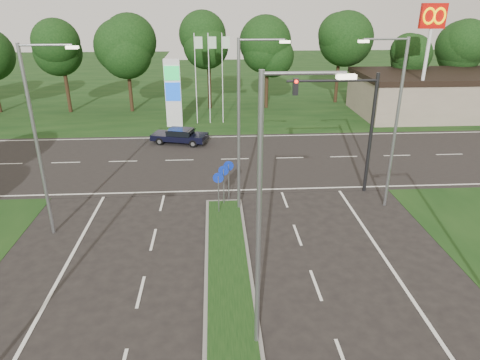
{
  "coord_description": "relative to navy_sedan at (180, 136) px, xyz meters",
  "views": [
    {
      "loc": [
        -0.44,
        -5.03,
        10.63
      ],
      "look_at": [
        0.8,
        14.91,
        2.2
      ],
      "focal_mm": 32.0,
      "sensor_mm": 36.0,
      "label": 1
    }
  ],
  "objects": [
    {
      "name": "verge_far",
      "position": [
        3.21,
        27.01,
        -0.64
      ],
      "size": [
        160.0,
        50.0,
        0.02
      ],
      "primitive_type": "cube",
      "color": "black",
      "rests_on": "ground"
    },
    {
      "name": "cross_road",
      "position": [
        3.21,
        -3.99,
        -0.64
      ],
      "size": [
        160.0,
        12.0,
        0.02
      ],
      "primitive_type": "cube",
      "color": "black",
      "rests_on": "ground"
    },
    {
      "name": "commercial_building",
      "position": [
        25.21,
        8.01,
        1.36
      ],
      "size": [
        16.0,
        9.0,
        4.0
      ],
      "primitive_type": "cube",
      "color": "gray",
      "rests_on": "ground"
    },
    {
      "name": "streetlight_median_near",
      "position": [
        4.21,
        -21.99,
        4.44
      ],
      "size": [
        2.53,
        0.22,
        9.0
      ],
      "color": "gray",
      "rests_on": "ground"
    },
    {
      "name": "streetlight_median_far",
      "position": [
        4.21,
        -11.99,
        4.44
      ],
      "size": [
        2.53,
        0.22,
        9.0
      ],
      "color": "gray",
      "rests_on": "ground"
    },
    {
      "name": "streetlight_left_far",
      "position": [
        -5.09,
        -13.99,
        4.44
      ],
      "size": [
        2.53,
        0.22,
        9.0
      ],
      "color": "gray",
      "rests_on": "ground"
    },
    {
      "name": "streetlight_right_far",
      "position": [
        12.01,
        -11.99,
        4.44
      ],
      "size": [
        2.53,
        0.22,
        9.0
      ],
      "rotation": [
        0.0,
        0.0,
        3.14
      ],
      "color": "gray",
      "rests_on": "ground"
    },
    {
      "name": "traffic_signal",
      "position": [
        10.4,
        -10.0,
        4.01
      ],
      "size": [
        5.1,
        0.42,
        7.0
      ],
      "color": "black",
      "rests_on": "ground"
    },
    {
      "name": "median_signs",
      "position": [
        3.21,
        -11.59,
        1.08
      ],
      "size": [
        1.16,
        1.76,
        2.38
      ],
      "color": "gray",
      "rests_on": "ground"
    },
    {
      "name": "gas_pylon",
      "position": [
        -0.58,
        5.05,
        2.56
      ],
      "size": [
        5.8,
        1.26,
        8.0
      ],
      "color": "silver",
      "rests_on": "ground"
    },
    {
      "name": "mcdonalds_sign",
      "position": [
        21.21,
        3.98,
        7.35
      ],
      "size": [
        2.2,
        0.47,
        10.4
      ],
      "color": "silver",
      "rests_on": "ground"
    },
    {
      "name": "treeline_far",
      "position": [
        3.31,
        11.94,
        6.19
      ],
      "size": [
        6.0,
        6.0,
        9.9
      ],
      "color": "black",
      "rests_on": "ground"
    },
    {
      "name": "navy_sedan",
      "position": [
        0.0,
        0.0,
        0.0
      ],
      "size": [
        4.64,
        2.88,
        1.19
      ],
      "rotation": [
        0.0,
        0.0,
        1.29
      ],
      "color": "black",
      "rests_on": "ground"
    }
  ]
}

